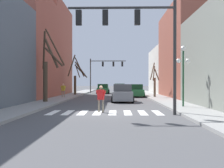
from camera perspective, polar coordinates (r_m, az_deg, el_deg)
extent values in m
plane|color=#4C4C4F|center=(15.75, -1.51, -6.30)|extent=(240.00, 240.00, 0.00)
cube|color=gray|center=(16.88, -20.33, -5.62)|extent=(2.43, 90.00, 0.15)
cube|color=gray|center=(16.41, 17.87, -5.78)|extent=(2.43, 90.00, 0.15)
cube|color=#934C3D|center=(29.85, -19.39, 7.60)|extent=(6.00, 8.22, 11.19)
cube|color=#934C3D|center=(39.05, -14.40, 7.13)|extent=(6.00, 11.05, 12.88)
cube|color=#934C3D|center=(32.40, 17.19, 6.34)|extent=(6.00, 12.96, 10.42)
cube|color=beige|center=(44.28, 12.73, 2.73)|extent=(6.00, 11.78, 7.33)
cube|color=white|center=(16.31, -12.68, -6.07)|extent=(0.45, 2.60, 0.01)
cube|color=white|center=(16.12, -9.56, -6.14)|extent=(0.45, 2.60, 0.01)
cube|color=white|center=(15.98, -6.36, -6.20)|extent=(0.45, 2.60, 0.01)
cube|color=white|center=(15.89, -3.12, -6.23)|extent=(0.45, 2.60, 0.01)
cube|color=white|center=(15.85, 0.14, -6.25)|extent=(0.45, 2.60, 0.01)
cube|color=white|center=(15.86, 3.41, -6.25)|extent=(0.45, 2.60, 0.01)
cube|color=white|center=(15.92, 6.67, -6.22)|extent=(0.45, 2.60, 0.01)
cube|color=white|center=(16.03, 9.89, -6.18)|extent=(0.45, 2.60, 0.01)
cylinder|color=#2D2D2D|center=(15.18, 13.51, 5.60)|extent=(0.18, 0.18, 6.43)
cylinder|color=#2D2D2D|center=(15.35, 2.04, 16.27)|extent=(6.01, 0.14, 0.14)
cube|color=black|center=(15.25, 5.53, 14.23)|extent=(0.32, 0.28, 0.84)
cube|color=black|center=(15.22, -1.47, 14.26)|extent=(0.32, 0.28, 0.84)
cube|color=black|center=(15.36, -7.25, 14.13)|extent=(0.32, 0.28, 0.84)
cylinder|color=#2D2D2D|center=(46.28, -4.71, 1.81)|extent=(0.18, 0.18, 6.00)
cylinder|color=#2D2D2D|center=(46.21, -0.85, 5.04)|extent=(6.22, 0.14, 0.14)
cube|color=black|center=(46.21, -2.01, 4.36)|extent=(0.32, 0.28, 0.84)
cube|color=black|center=(46.15, 0.31, 4.36)|extent=(0.32, 0.28, 0.84)
cube|color=black|center=(46.15, 2.25, 4.36)|extent=(0.32, 0.28, 0.84)
cylinder|color=#1E4C2D|center=(18.90, 15.24, 1.13)|extent=(0.12, 0.12, 3.87)
sphere|color=white|center=(19.05, 15.25, 7.50)|extent=(0.36, 0.36, 0.36)
sphere|color=white|center=(18.88, 14.31, 4.89)|extent=(0.31, 0.31, 0.31)
sphere|color=white|center=(19.04, 16.19, 4.85)|extent=(0.31, 0.31, 0.31)
cube|color=#236B38|center=(33.38, 5.06, -1.81)|extent=(1.87, 4.79, 0.78)
cube|color=#133A1E|center=(33.36, 5.06, -0.59)|extent=(1.72, 2.49, 0.64)
cylinder|color=black|center=(34.82, 3.33, -2.12)|extent=(0.22, 0.64, 0.64)
cylinder|color=black|center=(34.95, 6.46, -2.11)|extent=(0.22, 0.64, 0.64)
cylinder|color=black|center=(31.85, 3.54, -2.35)|extent=(0.22, 0.64, 0.64)
cylinder|color=black|center=(31.99, 6.95, -2.34)|extent=(0.22, 0.64, 0.64)
cube|color=gray|center=(24.62, 2.27, -2.53)|extent=(1.78, 4.26, 0.82)
cube|color=#464648|center=(24.60, 2.27, -0.81)|extent=(1.63, 2.22, 0.67)
cylinder|color=black|center=(25.96, 0.21, -2.97)|extent=(0.22, 0.64, 0.64)
cylinder|color=black|center=(25.99, 4.21, -2.96)|extent=(0.22, 0.64, 0.64)
cylinder|color=black|center=(23.32, 0.11, -3.34)|extent=(0.22, 0.64, 0.64)
cylinder|color=black|center=(23.36, 4.56, -3.34)|extent=(0.22, 0.64, 0.64)
cube|color=#236B38|center=(42.51, -1.95, -1.35)|extent=(1.76, 4.55, 0.77)
cube|color=#133A1E|center=(42.50, -1.95, -0.41)|extent=(1.62, 2.37, 0.63)
cylinder|color=black|center=(41.07, -0.80, -1.74)|extent=(0.22, 0.64, 0.64)
cylinder|color=black|center=(41.17, -3.30, -1.74)|extent=(0.22, 0.64, 0.64)
cylinder|color=black|center=(43.89, -0.68, -1.61)|extent=(0.22, 0.64, 0.64)
cylinder|color=black|center=(43.98, -3.02, -1.60)|extent=(0.22, 0.64, 0.64)
cube|color=#236B38|center=(47.09, 1.66, -1.17)|extent=(1.89, 4.35, 0.79)
cube|color=#133A1E|center=(47.08, 1.66, -0.29)|extent=(1.74, 2.26, 0.65)
cylinder|color=black|center=(48.45, 0.50, -1.42)|extent=(0.22, 0.64, 0.64)
cylinder|color=black|center=(48.47, 2.78, -1.42)|extent=(0.22, 0.64, 0.64)
cylinder|color=black|center=(45.75, 0.47, -1.53)|extent=(0.22, 0.64, 0.64)
cylinder|color=black|center=(45.77, 2.88, -1.52)|extent=(0.22, 0.64, 0.64)
cylinder|color=#7A705B|center=(29.98, -10.35, -2.15)|extent=(0.11, 0.11, 0.73)
cylinder|color=#7A705B|center=(30.11, -10.80, -2.14)|extent=(0.11, 0.11, 0.73)
cube|color=gold|center=(30.02, -10.58, -0.90)|extent=(0.40, 0.29, 0.58)
sphere|color=beige|center=(30.02, -10.58, -0.09)|extent=(0.21, 0.21, 0.21)
cylinder|color=gold|center=(29.93, -10.23, -0.97)|extent=(0.26, 0.15, 0.56)
cylinder|color=gold|center=(30.12, -10.92, -0.97)|extent=(0.26, 0.15, 0.56)
cylinder|color=#7A705B|center=(16.10, -2.87, -4.77)|extent=(0.12, 0.12, 0.77)
cylinder|color=#7A705B|center=(15.97, -1.99, -4.81)|extent=(0.12, 0.12, 0.77)
cube|color=red|center=(15.99, -2.43, -2.32)|extent=(0.43, 0.35, 0.61)
sphere|color=tan|center=(15.97, -2.43, -0.72)|extent=(0.22, 0.22, 0.22)
cylinder|color=red|center=(16.09, -3.12, -2.45)|extent=(0.28, 0.19, 0.59)
cylinder|color=red|center=(15.89, -1.74, -2.49)|extent=(0.28, 0.19, 0.59)
cylinder|color=#473828|center=(23.61, -14.31, 0.49)|extent=(0.39, 0.39, 3.47)
cylinder|color=#473828|center=(23.49, -12.54, 5.78)|extent=(1.65, 0.26, 1.69)
cylinder|color=#473828|center=(24.29, -12.26, 7.74)|extent=(1.50, 1.51, 3.19)
cylinder|color=#473828|center=(23.69, -13.03, 6.52)|extent=(1.25, 0.36, 2.60)
cylinder|color=#473828|center=(24.74, -14.57, 7.04)|extent=(0.84, 1.96, 3.29)
cylinder|color=brown|center=(30.76, 9.27, -0.71)|extent=(0.25, 0.25, 2.21)
cylinder|color=brown|center=(31.04, 9.72, 2.05)|extent=(0.67, 0.61, 1.36)
cylinder|color=brown|center=(30.35, 9.10, 2.34)|extent=(0.41, 0.92, 1.72)
cylinder|color=brown|center=(30.05, 8.80, 2.80)|extent=(0.76, 1.51, 2.05)
cylinder|color=#473828|center=(36.18, -8.05, -0.25)|extent=(0.34, 0.34, 2.59)
cylinder|color=#473828|center=(36.05, -6.77, 2.77)|extent=(1.76, 0.24, 1.82)
cylinder|color=#473828|center=(35.54, -7.52, 2.89)|extent=(0.92, 1.38, 1.90)
cylinder|color=#473828|center=(35.93, -8.80, 4.02)|extent=(0.97, 0.97, 3.00)
cylinder|color=#473828|center=(35.72, -6.92, 3.31)|extent=(1.67, 1.02, 2.07)
cylinder|color=#473828|center=(36.35, -7.08, 3.68)|extent=(1.32, 0.56, 2.67)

